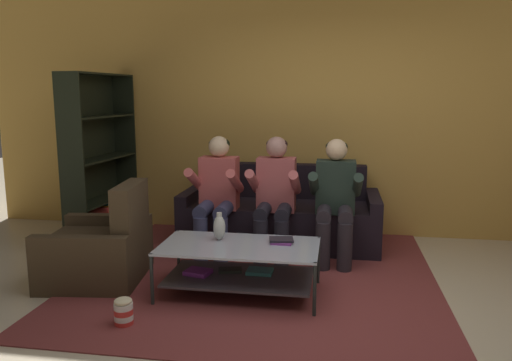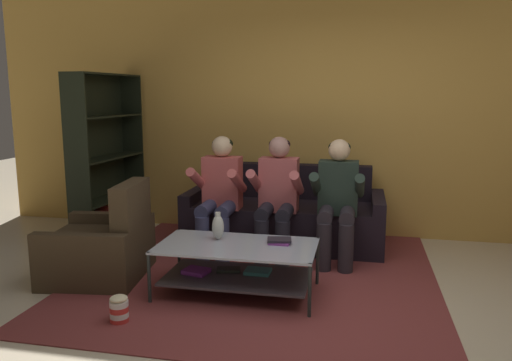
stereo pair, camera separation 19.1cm
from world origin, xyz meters
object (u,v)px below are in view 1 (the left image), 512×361
Objects in this scene: person_seated_middle at (275,193)px; vase at (219,227)px; coffee_table at (239,262)px; popcorn_tub at (124,312)px; person_seated_right at (335,195)px; person_seated_left at (217,191)px; armchair at (101,250)px; couch at (281,217)px; bookshelf at (97,181)px; book_stack at (281,241)px.

person_seated_middle reaches higher than vase.
popcorn_tub is (-0.70, -0.69, -0.17)m from coffee_table.
person_seated_right is 5.12× the size of vase.
person_seated_left reaches higher than popcorn_tub.
vase is at bearing -0.08° from armchair.
armchair is at bearing -136.79° from couch.
bookshelf reaches higher than person_seated_left.
bookshelf reaches higher than coffee_table.
person_seated_left is 1.01× the size of person_seated_right.
person_seated_middle is 5.88× the size of popcorn_tub.
person_seated_left is at bearing 105.14° from vase.
vase is 0.13× the size of bookshelf.
person_seated_middle is 2.04m from bookshelf.
person_seated_middle is 0.89m from book_stack.
armchair is at bearing 179.92° from book_stack.
bookshelf is at bearing -173.82° from couch.
armchair reaches higher than couch.
person_seated_middle reaches higher than armchair.
popcorn_tub is (-0.87, -2.15, -0.19)m from couch.
coffee_table is 1.37× the size of armchair.
person_seated_left is 1.25m from armchair.
person_seated_left is at bearing -11.47° from bookshelf.
person_seated_middle is 1.94m from popcorn_tub.
bookshelf is (-1.84, 1.24, 0.40)m from coffee_table.
popcorn_tub is at bearing -54.95° from armchair.
person_seated_right is 1.28m from coffee_table.
person_seated_left reaches higher than couch.
coffee_table is 5.91× the size of book_stack.
bookshelf is at bearing 145.76° from vase.
bookshelf is at bearing 120.74° from popcorn_tub.
bookshelf reaches higher than armchair.
person_seated_left is at bearing -179.96° from person_seated_middle.
couch is at bearing 43.21° from armchair.
bookshelf is 1.97× the size of armchair.
vase is (-0.95, -0.84, -0.13)m from person_seated_right.
bookshelf is at bearing 117.42° from armchair.
coffee_table is at bearing -96.81° from couch.
couch is 9.01× the size of vase.
armchair is (0.59, -1.13, -0.40)m from bookshelf.
person_seated_right is 0.97m from book_stack.
vase is at bearing -138.48° from person_seated_right.
couch is at bearing 6.18° from bookshelf.
vase is at bearing -34.24° from bookshelf.
person_seated_left is 1.15m from book_stack.
person_seated_middle is 1.71m from armchair.
person_seated_middle is at bearing -90.00° from couch.
armchair reaches higher than book_stack.
person_seated_left is 1.11m from coffee_table.
vase is 1.08× the size of book_stack.
couch is at bearing 40.97° from person_seated_left.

